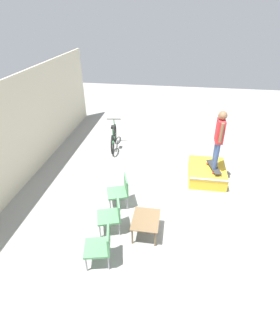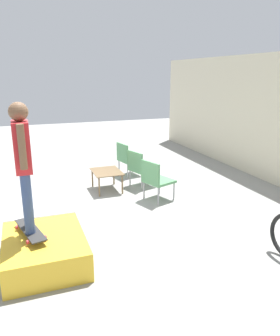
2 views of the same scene
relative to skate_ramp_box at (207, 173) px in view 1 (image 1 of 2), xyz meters
name	(u,v)px [view 1 (image 1 of 2)]	position (x,y,z in m)	size (l,w,h in m)	color
ground_plane	(186,206)	(-1.43, 0.61, -0.20)	(24.00, 24.00, 0.00)	gray
house_wall_back	(6,144)	(-1.43, 5.38, 1.30)	(12.00, 0.06, 3.00)	beige
skate_ramp_box	(207,173)	(0.00, 0.00, 0.00)	(1.38, 1.07, 0.42)	gold
skateboard_on_ramp	(214,167)	(-0.10, -0.16, 0.28)	(0.86, 0.40, 0.07)	#2D2D2D
person_skater	(219,136)	(-0.10, -0.16, 1.30)	(0.57, 0.24, 1.71)	#384C7A
coffee_table	(146,221)	(-2.57, 1.55, 0.19)	(0.78, 0.61, 0.45)	brown
patio_chair_left	(101,245)	(-3.47, 2.33, 0.28)	(0.62, 0.62, 0.85)	#99999E
patio_chair_center	(112,214)	(-2.54, 2.33, 0.28)	(0.65, 0.65, 0.85)	#99999E
patio_chair_right	(121,190)	(-1.62, 2.34, 0.28)	(0.66, 0.66, 0.85)	#99999E
bicycle	(114,138)	(1.60, 3.29, 0.17)	(1.69, 0.52, 0.97)	black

